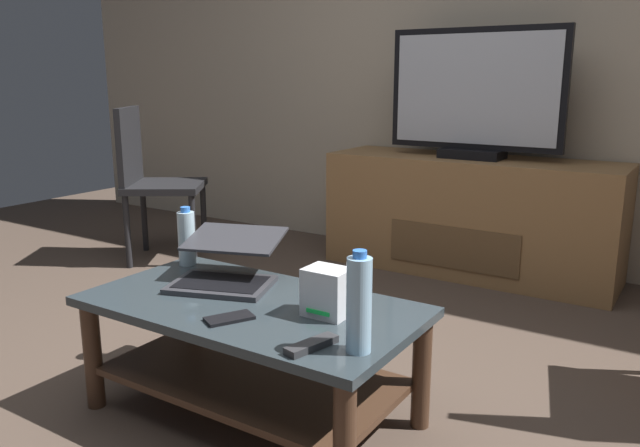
% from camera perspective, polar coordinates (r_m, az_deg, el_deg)
% --- Properties ---
extents(ground_plane, '(7.68, 7.68, 0.00)m').
position_cam_1_polar(ground_plane, '(2.22, -8.65, -16.49)').
color(ground_plane, '#4C3D33').
extents(back_wall, '(6.40, 0.12, 2.80)m').
position_cam_1_polar(back_wall, '(3.93, 13.93, 17.28)').
color(back_wall, '#B2A38C').
rests_on(back_wall, ground).
extents(coffee_table, '(1.08, 0.57, 0.40)m').
position_cam_1_polar(coffee_table, '(2.07, -6.24, -10.32)').
color(coffee_table, '#2D383D').
rests_on(coffee_table, ground).
extents(media_cabinet, '(1.61, 0.51, 0.66)m').
position_cam_1_polar(media_cabinet, '(3.65, 13.44, 0.71)').
color(media_cabinet, olive).
rests_on(media_cabinet, ground).
extents(television, '(0.96, 0.20, 0.70)m').
position_cam_1_polar(television, '(3.55, 13.90, 11.14)').
color(television, black).
rests_on(television, media_cabinet).
extents(side_chair, '(0.61, 0.61, 0.92)m').
position_cam_1_polar(side_chair, '(3.91, -15.11, 4.25)').
color(side_chair, black).
rests_on(side_chair, ground).
extents(laptop, '(0.44, 0.46, 0.16)m').
position_cam_1_polar(laptop, '(2.20, -8.45, -3.79)').
color(laptop, '#333338').
rests_on(laptop, coffee_table).
extents(router_box, '(0.13, 0.11, 0.15)m').
position_cam_1_polar(router_box, '(1.88, 0.68, -6.23)').
color(router_box, silver).
rests_on(router_box, coffee_table).
extents(water_bottle_near, '(0.07, 0.07, 0.22)m').
position_cam_1_polar(water_bottle_near, '(2.42, -12.01, -1.26)').
color(water_bottle_near, silver).
rests_on(water_bottle_near, coffee_table).
extents(water_bottle_far, '(0.07, 0.07, 0.27)m').
position_cam_1_polar(water_bottle_far, '(1.62, 3.56, -7.32)').
color(water_bottle_far, '#99C6E5').
rests_on(water_bottle_far, coffee_table).
extents(cell_phone, '(0.13, 0.16, 0.01)m').
position_cam_1_polar(cell_phone, '(1.88, -8.23, -8.51)').
color(cell_phone, black).
rests_on(cell_phone, coffee_table).
extents(tv_remote, '(0.08, 0.17, 0.02)m').
position_cam_1_polar(tv_remote, '(1.68, -0.77, -10.97)').
color(tv_remote, '#2D2D30').
rests_on(tv_remote, coffee_table).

